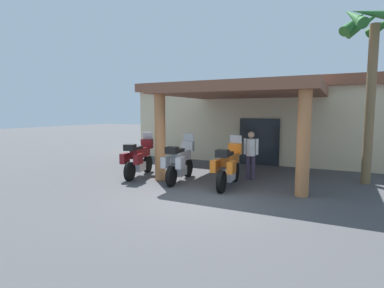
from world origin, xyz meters
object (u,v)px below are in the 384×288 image
motorcycle_maroon (139,158)px  pedestrian (251,152)px  motorcycle_orange (229,165)px  motel_building (272,119)px  motorcycle_silver (180,161)px  palm_tree_near_portico (374,41)px

motorcycle_maroon → pedestrian: pedestrian is taller
motorcycle_maroon → motorcycle_orange: size_ratio=0.99×
motel_building → motorcycle_silver: bearing=-102.6°
motel_building → palm_tree_near_portico: (4.18, -4.81, 2.65)m
motel_building → palm_tree_near_portico: 6.90m
motorcycle_orange → palm_tree_near_portico: (3.96, 2.48, 3.96)m
motorcycle_silver → palm_tree_near_portico: 7.40m
pedestrian → motorcycle_maroon: bearing=-71.5°
motorcycle_maroon → pedestrian: bearing=-81.2°
motorcycle_silver → motorcycle_orange: bearing=-96.3°
motorcycle_silver → palm_tree_near_portico: bearing=-73.4°
motel_building → motorcycle_maroon: (-3.31, -7.29, -1.31)m
motorcycle_silver → motorcycle_maroon: bearing=82.1°
pedestrian → motorcycle_orange: bearing=-14.3°
motorcycle_maroon → motorcycle_orange: (3.53, -0.00, 0.00)m
motel_building → motorcycle_orange: motel_building is taller
motel_building → pedestrian: motel_building is taller
motel_building → palm_tree_near_portico: palm_tree_near_portico is taller
motorcycle_orange → palm_tree_near_portico: bearing=-61.7°
motel_building → pedestrian: (0.53, -5.86, -1.02)m
motorcycle_maroon → motorcycle_silver: 1.76m
motel_building → pedestrian: size_ratio=7.97×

